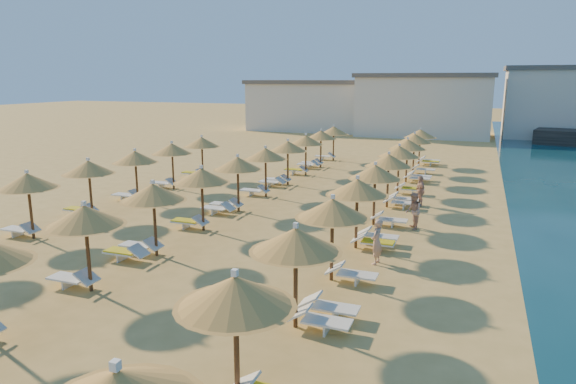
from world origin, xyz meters
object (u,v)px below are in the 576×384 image
at_px(parasol_row_west, 238,164).
at_px(beachgoer_b, 413,211).
at_px(parasol_row_east, 375,173).
at_px(beachgoer_c, 420,191).
at_px(beachgoer_a, 377,242).

distance_m(parasol_row_west, beachgoer_b, 8.92).
xyz_separation_m(parasol_row_east, beachgoer_b, (1.80, -0.07, -1.62)).
distance_m(beachgoer_c, beachgoer_a, 9.64).
height_order(parasol_row_west, beachgoer_a, parasol_row_west).
relative_size(parasol_row_west, beachgoer_b, 23.07).
distance_m(parasol_row_east, beachgoer_c, 5.06).
height_order(beachgoer_b, beachgoer_a, beachgoer_a).
relative_size(parasol_row_west, beachgoer_c, 23.49).
relative_size(parasol_row_east, beachgoer_a, 22.65).
bearing_deg(beachgoer_a, parasol_row_west, -116.36).
bearing_deg(parasol_row_west, beachgoer_b, -0.47).
relative_size(beachgoer_b, beachgoer_c, 1.02).
xyz_separation_m(parasol_row_east, parasol_row_west, (-6.97, 0.00, 0.00)).
xyz_separation_m(beachgoer_c, beachgoer_a, (-0.47, -9.63, 0.03)).
bearing_deg(beachgoer_c, beachgoer_b, -26.24).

